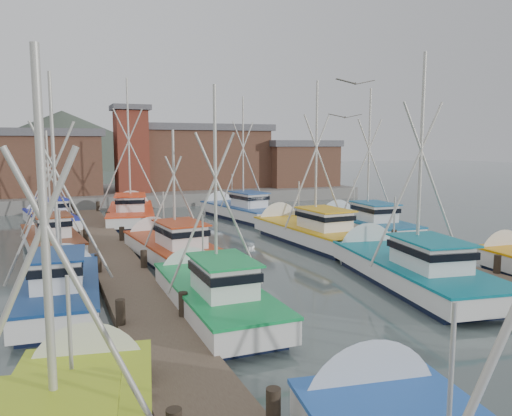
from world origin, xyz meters
name	(u,v)px	position (x,y,z in m)	size (l,w,h in m)	color
ground	(313,290)	(0.00, 0.00, 0.00)	(260.00, 260.00, 0.00)	#50605E
dock_left	(125,279)	(-7.00, 4.04, 0.21)	(2.30, 46.00, 1.50)	brown
dock_right	(390,252)	(7.00, 4.04, 0.21)	(2.30, 46.00, 1.50)	brown
quay	(145,194)	(0.00, 37.00, 0.60)	(44.00, 16.00, 1.20)	gray
shed_left	(33,161)	(-11.00, 35.00, 4.34)	(12.72, 8.48, 6.20)	brown
shed_center	(198,156)	(6.00, 37.00, 4.69)	(14.84, 9.54, 6.90)	brown
shed_right	(297,163)	(17.00, 34.00, 3.84)	(8.48, 6.36, 5.20)	brown
lookout_tower	(131,148)	(-2.00, 33.00, 5.55)	(3.60, 3.60, 8.50)	maroon
distant_hills	(33,167)	(-12.76, 122.59, 0.00)	(175.00, 140.00, 42.00)	#434D40
boat_4	(211,294)	(-4.70, -0.89, 0.68)	(3.46, 8.63, 8.63)	black
boat_5	(406,268)	(4.22, -0.58, 0.69)	(4.81, 10.69, 10.58)	black
boat_6	(61,287)	(-9.60, 2.12, 0.68)	(3.72, 8.71, 9.16)	black
boat_8	(171,249)	(-4.22, 7.35, 0.68)	(3.75, 9.54, 7.49)	black
boat_9	(308,231)	(4.76, 9.13, 0.69)	(4.29, 10.51, 10.61)	black
boat_10	(50,239)	(-9.86, 12.49, 0.68)	(3.38, 8.67, 7.39)	black
boat_11	(361,223)	(9.49, 10.34, 0.69)	(4.18, 9.63, 10.36)	black
boat_12	(131,212)	(-3.92, 21.84, 0.69)	(4.87, 10.75, 11.82)	black
boat_13	(239,210)	(4.38, 20.07, 0.69)	(4.45, 9.87, 10.52)	black
boat_14	(49,219)	(-9.85, 20.85, 0.68)	(3.93, 8.85, 7.47)	black
gull_near	(355,83)	(0.47, -1.98, 8.18)	(1.55, 0.64, 0.24)	gray
gull_far	(345,117)	(1.91, 0.88, 7.15)	(1.54, 0.66, 0.24)	gray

